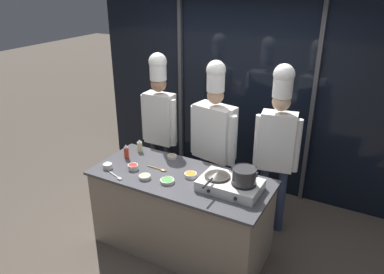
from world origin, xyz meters
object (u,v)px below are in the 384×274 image
frying_pan (217,174)px  prep_bowl_carrots (191,175)px  prep_bowl_bell_pepper (133,167)px  chef_head (160,115)px  prep_bowl_rice (108,166)px  portable_stove (230,185)px  serving_spoon_slotted (161,169)px  prep_bowl_scallions (167,181)px  prep_bowl_mushrooms (172,156)px  chef_sous (214,133)px  serving_spoon_solid (118,177)px  stock_pot (244,176)px  squeeze_bottle_chili (126,152)px  prep_bowl_ginger (145,177)px  squeeze_bottle_oil (140,146)px  chef_line (278,136)px

frying_pan → prep_bowl_carrots: (-0.32, 0.04, -0.11)m
prep_bowl_bell_pepper → chef_head: 0.95m
prep_bowl_rice → prep_bowl_bell_pepper: size_ratio=0.89×
portable_stove → serving_spoon_slotted: bearing=179.3°
prep_bowl_scallions → prep_bowl_mushrooms: 0.54m
prep_bowl_rice → chef_sous: (0.81, 0.96, 0.19)m
prep_bowl_rice → prep_bowl_mushrooms: prep_bowl_rice is taller
serving_spoon_solid → stock_pot: bearing=15.5°
squeeze_bottle_chili → prep_bowl_ginger: 0.53m
squeeze_bottle_oil → squeeze_bottle_chili: 0.22m
prep_bowl_rice → prep_bowl_mushrooms: bearing=48.2°
squeeze_bottle_chili → prep_bowl_bell_pepper: squeeze_bottle_chili is taller
prep_bowl_rice → frying_pan: bearing=10.9°
stock_pot → squeeze_bottle_oil: size_ratio=1.69×
serving_spoon_slotted → serving_spoon_solid: bearing=-129.8°
prep_bowl_bell_pepper → serving_spoon_slotted: bearing=26.0°
prep_bowl_bell_pepper → chef_sous: size_ratio=0.06×
prep_bowl_scallions → prep_bowl_bell_pepper: 0.47m
squeeze_bottle_oil → squeeze_bottle_chili: bearing=-97.8°
prep_bowl_scallions → serving_spoon_slotted: 0.27m
squeeze_bottle_chili → chef_sous: size_ratio=0.09×
squeeze_bottle_chili → chef_head: 0.73m
squeeze_bottle_chili → prep_bowl_rice: (-0.03, -0.30, -0.05)m
prep_bowl_scallions → prep_bowl_mushrooms: size_ratio=1.38×
portable_stove → frying_pan: frying_pan is taller
prep_bowl_bell_pepper → stock_pot: bearing=5.6°
prep_bowl_mushrooms → prep_bowl_rice: bearing=-131.8°
chef_head → chef_line: 1.52m
stock_pot → prep_bowl_mushrooms: size_ratio=2.41×
chef_head → frying_pan: bearing=146.0°
serving_spoon_solid → chef_line: bearing=40.5°
prep_bowl_ginger → prep_bowl_carrots: 0.47m
chef_head → chef_line: size_ratio=0.99×
frying_pan → prep_bowl_mushrooms: bearing=156.5°
stock_pot → prep_bowl_ginger: bearing=-167.4°
prep_bowl_bell_pepper → prep_bowl_ginger: (0.22, -0.10, -0.01)m
prep_bowl_bell_pepper → serving_spoon_solid: prep_bowl_bell_pepper is taller
squeeze_bottle_chili → prep_bowl_bell_pepper: bearing=-38.8°
stock_pot → prep_bowl_carrots: size_ratio=1.94×
prep_bowl_mushrooms → chef_line: chef_line is taller
squeeze_bottle_oil → serving_spoon_solid: bearing=-74.8°
frying_pan → serving_spoon_slotted: frying_pan is taller
portable_stove → serving_spoon_solid: bearing=-162.7°
prep_bowl_mushrooms → serving_spoon_slotted: 0.30m
prep_bowl_carrots → frying_pan: bearing=-7.6°
prep_bowl_rice → prep_bowl_scallions: bearing=4.5°
prep_bowl_mushrooms → frying_pan: bearing=-23.5°
stock_pot → serving_spoon_slotted: 0.96m
portable_stove → squeeze_bottle_chili: size_ratio=3.55×
squeeze_bottle_oil → prep_bowl_rice: size_ratio=1.50×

